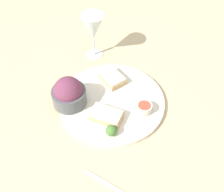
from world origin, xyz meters
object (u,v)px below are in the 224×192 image
Objects in this scene: salad_bowl at (69,93)px; wine_glass at (93,29)px; sauce_ramekin at (144,108)px; fork at (114,187)px; cheese_toast_far at (112,78)px; cheese_toast_near at (106,115)px.

salad_bowl is 0.63× the size of wine_glass.
fork is (-0.14, 0.21, -0.03)m from sauce_ramekin.
cheese_toast_far is at bearing 168.69° from wine_glass.
fork is (-0.31, 0.21, -0.02)m from cheese_toast_far.
cheese_toast_far reaches higher than fork.
cheese_toast_near is 0.16m from cheese_toast_far.
sauce_ramekin is 0.26m from fork.
fork is at bearing 150.94° from cheese_toast_near.
cheese_toast_near is 0.66× the size of wine_glass.
wine_glass reaches higher than cheese_toast_near.
wine_glass is 1.02× the size of fork.
wine_glass is at bearing -4.64° from sauce_ramekin.
fork is (-0.47, 0.24, -0.11)m from wine_glass.
cheese_toast_near is at bearing 154.12° from wine_glass.
wine_glass is 0.54m from fork.
cheese_toast_near is at bearing -29.06° from fork.
salad_bowl is 0.31m from fork.
sauce_ramekin is 0.29× the size of fork.
wine_glass is at bearing -27.17° from fork.
salad_bowl reaches higher than fork.
salad_bowl is 0.24m from sauce_ramekin.
cheese_toast_far is 0.37m from fork.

